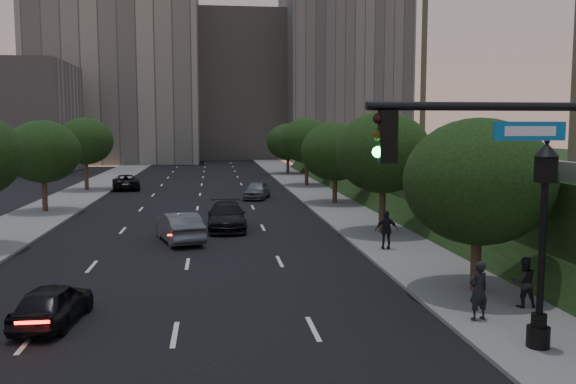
{
  "coord_description": "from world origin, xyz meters",
  "views": [
    {
      "loc": [
        1.14,
        -12.08,
        5.94
      ],
      "look_at": [
        3.79,
        9.34,
        3.6
      ],
      "focal_mm": 38.0,
      "sensor_mm": 36.0,
      "label": 1
    }
  ],
  "objects": [
    {
      "name": "road_surface",
      "position": [
        0.0,
        30.0,
        0.01
      ],
      "size": [
        16.0,
        140.0,
        0.02
      ],
      "primitive_type": "cube",
      "color": "black",
      "rests_on": "ground"
    },
    {
      "name": "sidewalk_right",
      "position": [
        10.25,
        30.0,
        0.07
      ],
      "size": [
        4.5,
        140.0,
        0.15
      ],
      "primitive_type": "cube",
      "color": "slate",
      "rests_on": "ground"
    },
    {
      "name": "sidewalk_left",
      "position": [
        -10.25,
        30.0,
        0.07
      ],
      "size": [
        4.5,
        140.0,
        0.15
      ],
      "primitive_type": "cube",
      "color": "slate",
      "rests_on": "ground"
    },
    {
      "name": "embankment",
      "position": [
        22.0,
        28.0,
        2.0
      ],
      "size": [
        18.0,
        90.0,
        4.0
      ],
      "primitive_type": "cube",
      "color": "black",
      "rests_on": "ground"
    },
    {
      "name": "parapet_wall",
      "position": [
        13.5,
        28.0,
        4.35
      ],
      "size": [
        0.35,
        90.0,
        0.7
      ],
      "primitive_type": "cube",
      "color": "slate",
      "rests_on": "embankment"
    },
    {
      "name": "office_block_left",
      "position": [
        -14.0,
        92.0,
        16.0
      ],
      "size": [
        26.0,
        20.0,
        32.0
      ],
      "primitive_type": "cube",
      "color": "gray",
      "rests_on": "ground"
    },
    {
      "name": "office_block_mid",
      "position": [
        6.0,
        102.0,
        13.0
      ],
      "size": [
        22.0,
        18.0,
        26.0
      ],
      "primitive_type": "cube",
      "color": "gray",
      "rests_on": "ground"
    },
    {
      "name": "office_block_right",
      "position": [
        24.0,
        96.0,
        18.0
      ],
      "size": [
        20.0,
        22.0,
        36.0
      ],
      "primitive_type": "cube",
      "color": "gray",
      "rests_on": "ground"
    },
    {
      "name": "tree_right_a",
      "position": [
        10.3,
        8.0,
        4.02
      ],
      "size": [
        5.2,
        5.2,
        6.24
      ],
      "color": "#38281C",
      "rests_on": "ground"
    },
    {
      "name": "tree_right_b",
      "position": [
        10.3,
        20.0,
        4.52
      ],
      "size": [
        5.2,
        5.2,
        6.74
      ],
      "color": "#38281C",
      "rests_on": "ground"
    },
    {
      "name": "tree_right_c",
      "position": [
        10.3,
        33.0,
        4.02
      ],
      "size": [
        5.2,
        5.2,
        6.24
      ],
      "color": "#38281C",
      "rests_on": "ground"
    },
    {
      "name": "tree_right_d",
      "position": [
        10.3,
        47.0,
        4.52
      ],
      "size": [
        5.2,
        5.2,
        6.74
      ],
      "color": "#38281C",
      "rests_on": "ground"
    },
    {
      "name": "tree_right_e",
      "position": [
        10.3,
        62.0,
        4.02
      ],
      "size": [
        5.2,
        5.2,
        6.24
      ],
      "color": "#38281C",
      "rests_on": "ground"
    },
    {
      "name": "tree_left_c",
      "position": [
        -10.3,
        31.0,
        4.21
      ],
      "size": [
        5.0,
        5.0,
        6.34
      ],
      "color": "#38281C",
      "rests_on": "ground"
    },
    {
      "name": "tree_left_d",
      "position": [
        -10.3,
        45.0,
        4.58
      ],
      "size": [
        5.0,
        5.0,
        6.71
      ],
      "color": "#38281C",
      "rests_on": "ground"
    },
    {
      "name": "street_lamp",
      "position": [
        9.58,
        2.49,
        2.63
      ],
      "size": [
        0.64,
        0.64,
        5.62
      ],
      "color": "black",
      "rests_on": "ground"
    },
    {
      "name": "sedan_near_left",
      "position": [
        -3.68,
        6.43,
        0.64
      ],
      "size": [
        1.97,
        3.93,
        1.28
      ],
      "primitive_type": "imported",
      "rotation": [
        0.0,
        0.0,
        3.02
      ],
      "color": "black",
      "rests_on": "ground"
    },
    {
      "name": "sedan_mid_left",
      "position": [
        -0.61,
        19.24,
        0.78
      ],
      "size": [
        2.88,
        5.0,
        1.56
      ],
      "primitive_type": "imported",
      "rotation": [
        0.0,
        0.0,
        3.42
      ],
      "color": "#4C4E52",
      "rests_on": "ground"
    },
    {
      "name": "sedan_far_left",
      "position": [
        -6.97,
        46.07,
        0.72
      ],
      "size": [
        3.22,
        5.48,
        1.43
      ],
      "primitive_type": "imported",
      "rotation": [
        0.0,
        0.0,
        3.31
      ],
      "color": "black",
      "rests_on": "ground"
    },
    {
      "name": "sedan_near_right",
      "position": [
        1.89,
        22.75,
        0.77
      ],
      "size": [
        2.16,
        5.29,
        1.53
      ],
      "primitive_type": "imported",
      "rotation": [
        0.0,
        0.0,
        -0.0
      ],
      "color": "black",
      "rests_on": "ground"
    },
    {
      "name": "sedan_far_right",
      "position": [
        4.71,
        37.33,
        0.73
      ],
      "size": [
        2.81,
        4.57,
        1.45
      ],
      "primitive_type": "imported",
      "rotation": [
        0.0,
        0.0,
        -0.28
      ],
      "color": "slate",
      "rests_on": "ground"
    },
    {
      "name": "pedestrian_a",
      "position": [
        8.99,
        4.87,
        1.05
      ],
      "size": [
        0.74,
        0.59,
        1.79
      ],
      "primitive_type": "imported",
      "rotation": [
        0.0,
        0.0,
        3.41
      ],
      "color": "black",
      "rests_on": "sidewalk_right"
    },
    {
      "name": "pedestrian_b",
      "position": [
        11.0,
        5.93,
        0.97
      ],
      "size": [
        0.85,
        0.69,
        1.64
      ],
      "primitive_type": "imported",
      "rotation": [
        0.0,
        0.0,
        3.05
      ],
      "color": "black",
      "rests_on": "sidewalk_right"
    },
    {
      "name": "pedestrian_c",
      "position": [
        9.25,
        15.5,
        1.06
      ],
      "size": [
        1.13,
        0.62,
        1.83
      ],
      "primitive_type": "imported",
      "rotation": [
        0.0,
        0.0,
        2.97
      ],
      "color": "black",
      "rests_on": "sidewalk_right"
    }
  ]
}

